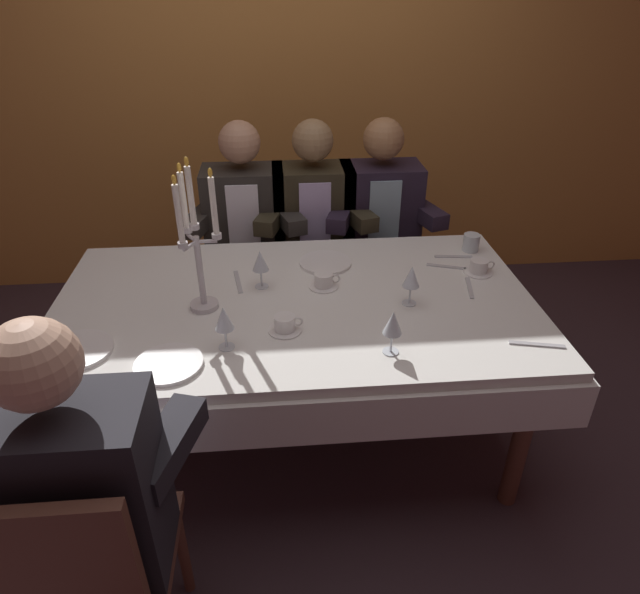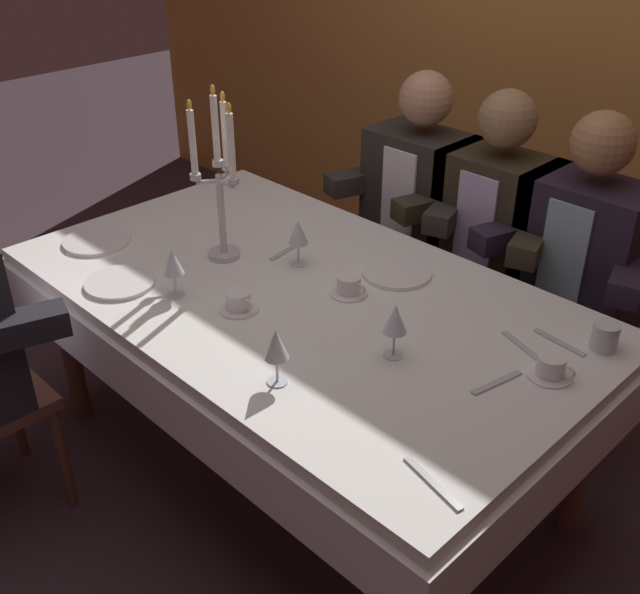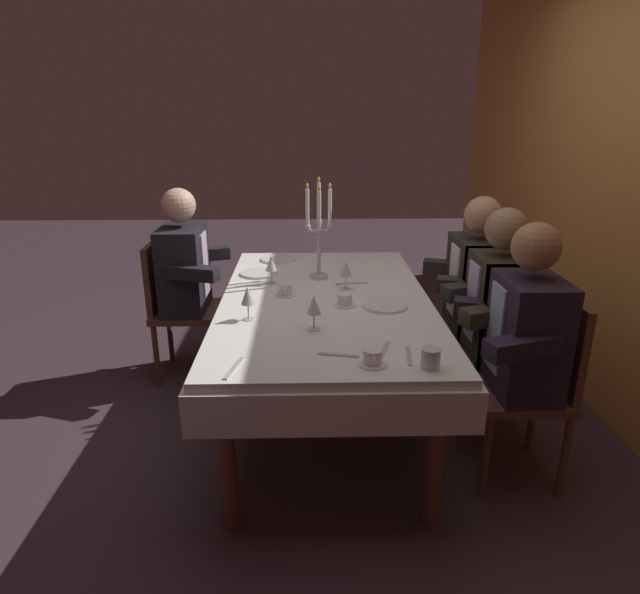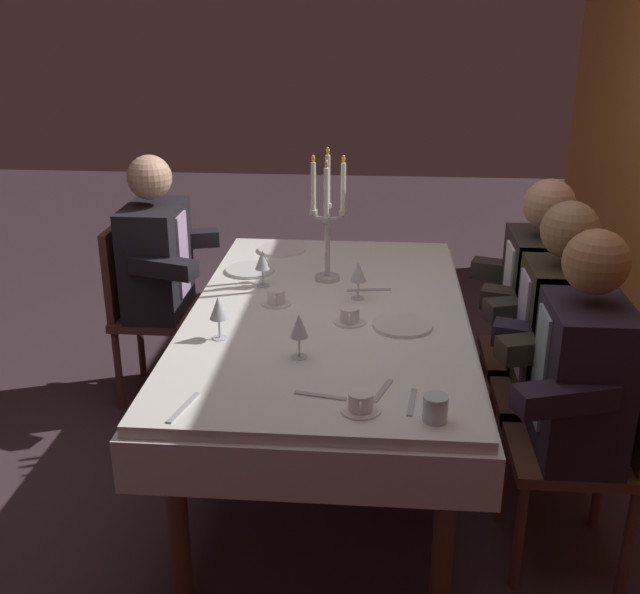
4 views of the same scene
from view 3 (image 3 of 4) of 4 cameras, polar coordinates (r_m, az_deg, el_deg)
name	(u,v)px [view 3 (image 3 of 4)]	position (r m, az deg, el deg)	size (l,w,h in m)	color
ground_plane	(325,418)	(3.18, 0.54, -12.70)	(12.00, 12.00, 0.00)	#3E2D34
dining_table	(325,318)	(2.90, 0.58, -2.24)	(1.94, 1.14, 0.74)	silver
candelabra	(319,234)	(3.13, -0.13, 6.70)	(0.15, 0.17, 0.59)	silver
dinner_plate_0	(385,305)	(2.75, 6.90, -0.87)	(0.23, 0.23, 0.01)	white
dinner_plate_1	(279,259)	(3.59, -4.36, 4.04)	(0.24, 0.24, 0.01)	white
dinner_plate_2	(259,273)	(3.29, -6.48, 2.54)	(0.23, 0.23, 0.01)	white
wine_glass_0	(314,306)	(2.40, -0.66, -0.96)	(0.07, 0.07, 0.16)	silver
wine_glass_1	(271,264)	(3.07, -5.20, 3.52)	(0.07, 0.07, 0.16)	silver
wine_glass_2	(346,270)	(2.96, 2.75, 2.93)	(0.07, 0.07, 0.16)	silver
wine_glass_3	(248,297)	(2.55, -7.69, 0.03)	(0.07, 0.07, 0.16)	silver
water_tumbler_0	(431,358)	(2.13, 11.68, -6.38)	(0.07, 0.07, 0.08)	silver
coffee_cup_0	(372,358)	(2.13, 5.60, -6.44)	(0.13, 0.12, 0.06)	white
coffee_cup_1	(285,290)	(2.90, -3.70, 0.73)	(0.13, 0.12, 0.06)	white
coffee_cup_2	(345,300)	(2.74, 2.64, -0.34)	(0.13, 0.12, 0.06)	white
fork_0	(409,356)	(2.21, 9.44, -6.20)	(0.17, 0.02, 0.01)	#B7B7BC
knife_1	(352,283)	(3.09, 3.43, 1.46)	(0.19, 0.02, 0.01)	#B7B7BC
knife_2	(234,368)	(2.12, -9.11, -7.46)	(0.19, 0.02, 0.01)	#B7B7BC
spoon_3	(338,355)	(2.20, 1.97, -6.17)	(0.17, 0.02, 0.01)	#B7B7BC
fork_4	(384,350)	(2.25, 6.82, -5.60)	(0.17, 0.02, 0.01)	#B7B7BC
seated_diner_0	(183,268)	(3.52, -14.34, 3.00)	(0.63, 0.48, 1.24)	brown
seated_diner_1	(477,284)	(3.23, 16.36, 1.34)	(0.63, 0.48, 1.24)	brown
seated_diner_2	(499,306)	(2.90, 18.44, -0.87)	(0.63, 0.48, 1.24)	brown
seated_diner_3	(526,333)	(2.59, 21.01, -3.60)	(0.63, 0.48, 1.24)	brown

